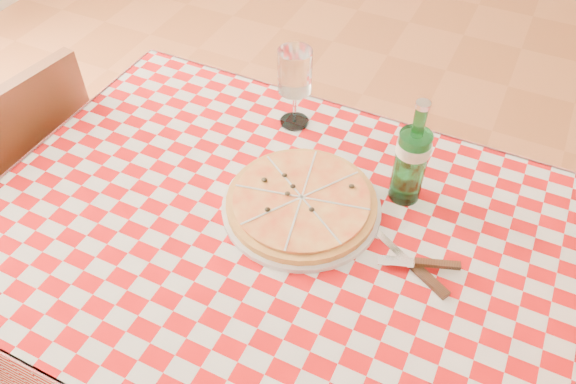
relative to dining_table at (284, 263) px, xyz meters
name	(u,v)px	position (x,y,z in m)	size (l,w,h in m)	color
dining_table	(284,263)	(0.00, 0.00, 0.00)	(1.20, 0.80, 0.75)	brown
tablecloth	(284,235)	(0.00, 0.00, 0.09)	(1.30, 0.90, 0.01)	#AF0A0C
chair_far	(30,182)	(-0.84, 0.04, -0.16)	(0.44, 0.44, 0.87)	brown
pizza_plate	(302,201)	(0.00, 0.08, 0.12)	(0.34, 0.34, 0.04)	gold
water_bottle	(413,152)	(0.19, 0.21, 0.23)	(0.07, 0.07, 0.25)	#196429
wine_glass	(295,89)	(-0.13, 0.33, 0.20)	(0.08, 0.08, 0.21)	white
cutlery	(414,263)	(0.26, 0.04, 0.11)	(0.22, 0.19, 0.02)	silver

